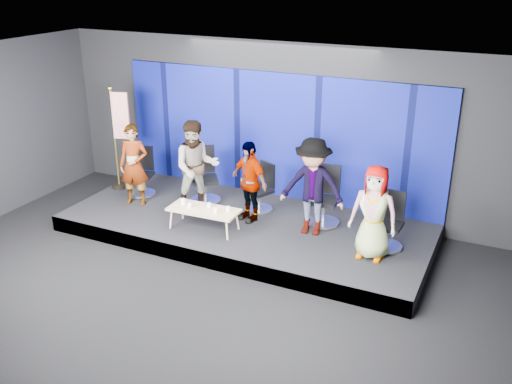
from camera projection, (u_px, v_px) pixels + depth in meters
ground at (175, 297)px, 9.04m from camera, size 10.00×10.00×0.00m
room_walls at (166, 152)px, 8.12m from camera, size 10.02×8.02×3.51m
riser at (246, 227)px, 11.07m from camera, size 7.00×3.00×0.30m
backdrop at (276, 136)px, 11.73m from camera, size 7.00×0.08×2.60m
chair_a at (142, 179)px, 12.10m from camera, size 0.71×0.71×1.03m
panelist_a at (134, 165)px, 11.45m from camera, size 0.69×0.54×1.67m
chair_b at (205, 184)px, 11.75m from camera, size 0.90×0.90×1.14m
panelist_b at (196, 167)px, 11.08m from camera, size 1.14×1.09×1.85m
chair_c at (261, 195)px, 11.34m from camera, size 0.72×0.72×0.97m
panelist_c at (249, 181)px, 10.76m from camera, size 1.00×0.72×1.57m
chair_d at (325, 205)px, 10.76m from camera, size 0.68×0.68×1.12m
panelist_d at (312, 187)px, 10.17m from camera, size 1.22×0.77×1.81m
chair_e at (388, 230)px, 9.86m from camera, size 0.59×0.59×1.01m
panelist_e at (374, 213)px, 9.36m from camera, size 0.81×0.55×1.63m
coffee_table at (204, 210)px, 10.51m from camera, size 1.34×0.61×0.41m
mug_a at (183, 202)px, 10.67m from camera, size 0.09×0.09×0.11m
mug_b at (189, 205)px, 10.54m from camera, size 0.08×0.08×0.09m
mug_c at (209, 205)px, 10.55m from camera, size 0.07×0.07×0.08m
mug_d at (216, 210)px, 10.32m from camera, size 0.08×0.08×0.09m
mug_e at (228, 209)px, 10.38m from camera, size 0.08×0.08×0.09m
flag_stand at (119, 136)px, 12.07m from camera, size 0.52×0.30×2.26m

